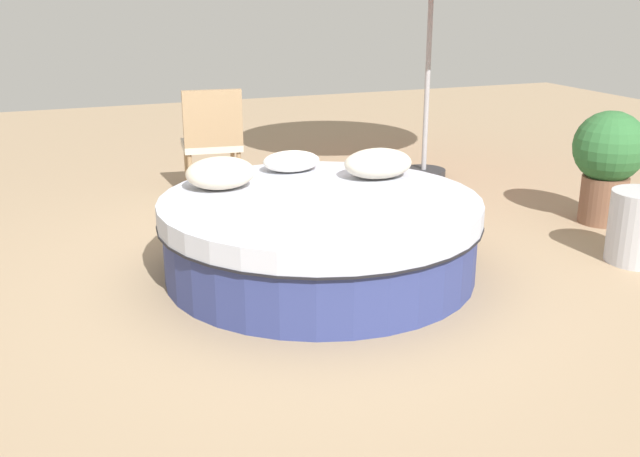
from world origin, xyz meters
name	(u,v)px	position (x,y,z in m)	size (l,w,h in m)	color
ground_plane	(320,273)	(0.00, 0.00, 0.00)	(16.00, 16.00, 0.00)	#9E8466
round_bed	(320,235)	(0.00, 0.00, 0.27)	(2.12, 2.12, 0.53)	navy
throw_pillow_0	(378,163)	(-0.58, -0.34, 0.63)	(0.50, 0.37, 0.21)	beige
throw_pillow_1	(291,161)	(-0.07, -0.76, 0.60)	(0.43, 0.31, 0.15)	white
throw_pillow_2	(220,173)	(0.54, -0.47, 0.64)	(0.47, 0.39, 0.21)	beige
patio_chair	(212,135)	(0.19, -2.19, 0.56)	(0.58, 0.56, 0.98)	#997A56
planter	(608,159)	(-2.55, -0.22, 0.53)	(0.57, 0.57, 0.91)	brown
side_table	(640,227)	(-2.15, 0.60, 0.25)	(0.43, 0.43, 0.51)	#B7B7BC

